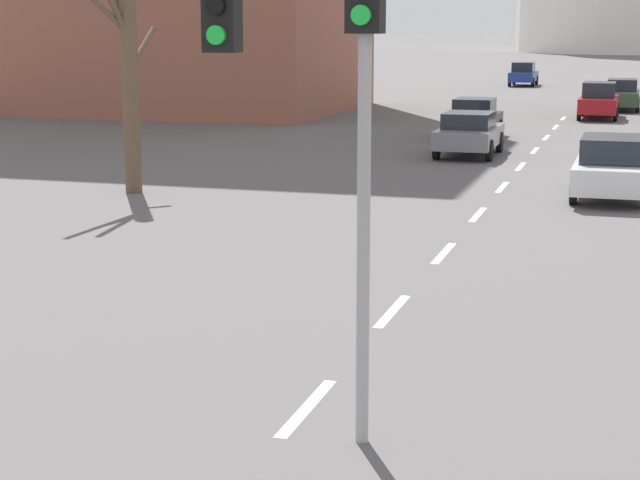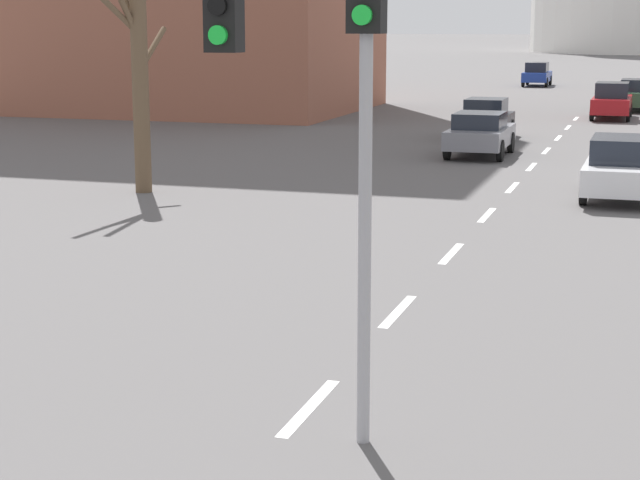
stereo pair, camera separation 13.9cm
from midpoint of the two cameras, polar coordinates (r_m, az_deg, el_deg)
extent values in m
cube|color=silver|center=(12.81, -1.01, -8.91)|extent=(0.16, 2.00, 0.01)
cube|color=silver|center=(16.95, 3.65, -3.80)|extent=(0.16, 2.00, 0.01)
cube|color=silver|center=(21.23, 6.43, -0.70)|extent=(0.16, 2.00, 0.01)
cube|color=silver|center=(25.59, 8.27, 1.35)|extent=(0.16, 2.00, 0.01)
cube|color=silver|center=(29.99, 9.57, 2.80)|extent=(0.16, 2.00, 0.01)
cube|color=silver|center=(34.42, 10.54, 3.88)|extent=(0.16, 2.00, 0.01)
cube|color=silver|center=(38.86, 11.29, 4.71)|extent=(0.16, 2.00, 0.01)
cube|color=silver|center=(43.31, 11.88, 5.37)|extent=(0.16, 2.00, 0.01)
cube|color=silver|center=(47.78, 12.37, 5.91)|extent=(0.16, 2.00, 0.01)
cube|color=silver|center=(52.25, 12.77, 6.35)|extent=(0.16, 2.00, 0.01)
cylinder|color=#9E9EA3|center=(11.11, 1.99, 2.39)|extent=(0.14, 0.14, 5.43)
cylinder|color=green|center=(10.81, 1.83, 11.90)|extent=(0.20, 0.06, 0.20)
cube|color=black|center=(11.47, -5.61, 12.32)|extent=(0.36, 0.28, 0.96)
cylinder|color=black|center=(11.31, -5.95, 12.33)|extent=(0.20, 0.06, 0.20)
cylinder|color=green|center=(11.31, -5.92, 10.82)|extent=(0.20, 0.06, 0.20)
cube|color=navy|center=(78.60, 10.75, 8.57)|extent=(1.72, 4.26, 0.66)
cube|color=#1E232D|center=(78.36, 10.75, 9.05)|extent=(1.46, 2.04, 0.69)
cylinder|color=black|center=(80.02, 10.26, 8.40)|extent=(0.18, 0.68, 0.68)
cylinder|color=black|center=(79.85, 11.43, 8.35)|extent=(0.18, 0.68, 0.68)
cylinder|color=black|center=(77.40, 10.03, 8.31)|extent=(0.18, 0.68, 0.68)
cylinder|color=black|center=(77.22, 11.24, 8.26)|extent=(0.18, 0.68, 0.68)
cube|color=silver|center=(28.77, 15.16, 3.49)|extent=(1.82, 4.58, 0.66)
cube|color=#1E232D|center=(28.47, 15.22, 4.71)|extent=(1.55, 2.20, 0.63)
cylinder|color=black|center=(30.26, 13.59, 3.31)|extent=(0.18, 0.63, 0.63)
cylinder|color=black|center=(27.45, 13.23, 2.51)|extent=(0.18, 0.63, 0.63)
cube|color=black|center=(42.27, 8.16, 6.24)|extent=(1.71, 3.85, 0.62)
cube|color=#1E232D|center=(42.03, 8.15, 7.07)|extent=(1.45, 1.85, 0.63)
cylinder|color=black|center=(43.60, 7.34, 6.01)|extent=(0.18, 0.69, 0.69)
cylinder|color=black|center=(43.37, 9.45, 5.92)|extent=(0.18, 0.69, 0.69)
cylinder|color=black|center=(41.26, 6.79, 5.71)|extent=(0.18, 0.69, 0.69)
cylinder|color=black|center=(41.01, 9.01, 5.62)|extent=(0.18, 0.69, 0.69)
cube|color=slate|center=(36.86, 7.86, 5.50)|extent=(1.86, 4.15, 0.62)
cube|color=#1E232D|center=(36.60, 7.83, 6.36)|extent=(1.58, 1.99, 0.52)
cylinder|color=black|center=(38.30, 6.85, 5.29)|extent=(0.18, 0.72, 0.72)
cylinder|color=black|center=(38.04, 9.46, 5.17)|extent=(0.18, 0.72, 0.72)
cylinder|color=black|center=(35.78, 6.12, 4.87)|extent=(0.18, 0.72, 0.72)
cylinder|color=black|center=(35.50, 8.92, 4.74)|extent=(0.18, 0.72, 0.72)
cube|color=maroon|center=(52.48, 14.57, 7.02)|extent=(1.72, 4.38, 0.70)
cube|color=#1E232D|center=(52.22, 14.60, 7.77)|extent=(1.46, 2.10, 0.70)
cylinder|color=black|center=(53.90, 13.75, 6.80)|extent=(0.18, 0.66, 0.66)
cylinder|color=black|center=(53.84, 15.48, 6.71)|extent=(0.18, 0.66, 0.66)
cylinder|color=black|center=(51.20, 13.58, 6.58)|extent=(0.18, 0.66, 0.66)
cylinder|color=black|center=(51.13, 15.40, 6.48)|extent=(0.18, 0.66, 0.66)
cube|color=#2D4C33|center=(57.83, 15.74, 7.33)|extent=(1.70, 4.51, 0.70)
cube|color=#1E232D|center=(57.56, 15.77, 7.97)|extent=(1.45, 2.16, 0.60)
cylinder|color=black|center=(59.27, 14.97, 7.13)|extent=(0.18, 0.62, 0.62)
cylinder|color=black|center=(59.23, 16.53, 7.04)|extent=(0.18, 0.62, 0.62)
cylinder|color=black|center=(56.48, 14.87, 6.93)|extent=(0.18, 0.62, 0.62)
cylinder|color=black|center=(56.45, 16.51, 6.84)|extent=(0.18, 0.62, 0.62)
cylinder|color=brown|center=(28.83, -10.20, 7.76)|extent=(0.44, 0.44, 5.34)
cylinder|color=brown|center=(29.32, -9.60, 10.04)|extent=(0.27, 1.36, 1.17)
camera|label=1|loc=(0.07, -90.39, -0.08)|focal=60.00mm
camera|label=2|loc=(0.07, 89.61, 0.08)|focal=60.00mm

